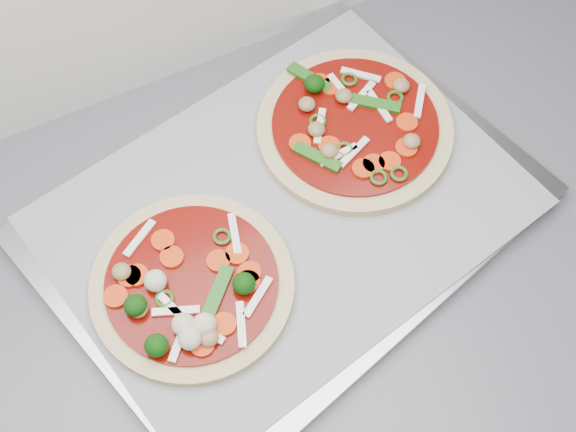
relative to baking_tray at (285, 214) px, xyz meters
name	(u,v)px	position (x,y,z in m)	size (l,w,h in m)	color
base_cabinet	(531,274)	(0.44, -0.06, -0.48)	(3.60, 0.60, 0.86)	silver
baking_tray	(285,214)	(0.00, 0.00, 0.00)	(0.51, 0.38, 0.02)	#9C9DA2
parchment	(285,210)	(0.00, 0.00, 0.01)	(0.49, 0.36, 0.00)	gray
pizza_left	(191,288)	(-0.13, -0.04, 0.02)	(0.22, 0.22, 0.04)	tan
pizza_right	(354,127)	(0.12, 0.06, 0.02)	(0.31, 0.31, 0.04)	tan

